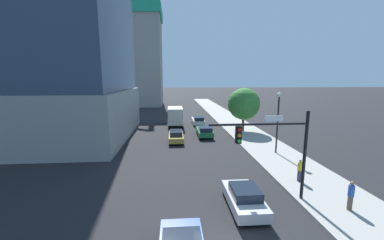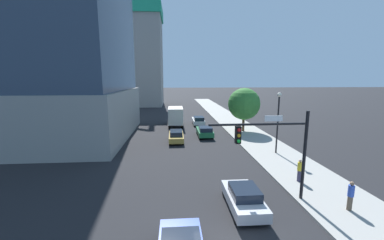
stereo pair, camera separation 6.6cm
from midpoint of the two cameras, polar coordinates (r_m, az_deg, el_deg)
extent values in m
cube|color=#9E9B93|center=(32.01, 14.63, -4.27)|extent=(5.37, 120.00, 0.15)
cube|color=gray|center=(36.53, -32.96, 1.06)|extent=(22.78, 19.64, 6.26)
cube|color=gray|center=(72.04, -12.54, 14.51)|extent=(12.42, 13.28, 27.55)
cube|color=#1E9E70|center=(74.08, -12.93, 24.01)|extent=(13.16, 14.07, 3.00)
cube|color=gold|center=(68.15, -9.88, 18.18)|extent=(0.90, 0.90, 35.38)
cylinder|color=black|center=(16.52, 25.39, -7.81)|extent=(0.20, 0.20, 5.68)
cylinder|color=black|center=(14.75, 15.71, -1.01)|extent=(6.07, 0.14, 0.14)
cube|color=black|center=(14.50, 11.00, -3.52)|extent=(0.32, 0.36, 1.05)
sphere|color=red|center=(14.25, 11.25, -2.37)|extent=(0.22, 0.22, 0.22)
sphere|color=orange|center=(14.32, 11.20, -3.70)|extent=(0.22, 0.22, 0.22)
sphere|color=green|center=(14.41, 11.16, -5.01)|extent=(0.22, 0.22, 0.22)
cube|color=white|center=(15.03, 19.03, 0.37)|extent=(1.10, 0.04, 0.36)
cylinder|color=black|center=(25.63, 19.84, -1.17)|extent=(0.16, 0.16, 5.85)
sphere|color=silver|center=(25.25, 20.25, 5.76)|extent=(0.44, 0.44, 0.44)
cylinder|color=brown|center=(35.47, 12.16, -0.79)|extent=(0.36, 0.36, 2.28)
sphere|color=#387F33|center=(35.06, 12.33, 3.81)|extent=(4.59, 4.59, 4.59)
cube|color=#1E6638|center=(32.27, 2.94, -2.86)|extent=(1.94, 4.58, 0.63)
cube|color=#19212D|center=(31.25, 3.17, -2.18)|extent=(1.63, 2.02, 0.54)
cylinder|color=black|center=(33.74, 1.15, -2.74)|extent=(0.22, 0.70, 0.70)
cylinder|color=black|center=(33.95, 4.03, -2.68)|extent=(0.22, 0.70, 0.70)
cylinder|color=black|center=(30.72, 1.72, -4.01)|extent=(0.22, 0.70, 0.70)
cylinder|color=black|center=(30.95, 4.88, -3.94)|extent=(0.22, 0.70, 0.70)
cylinder|color=black|center=(12.57, -7.16, -26.41)|extent=(0.22, 0.64, 0.64)
cylinder|color=black|center=(12.60, 1.46, -26.22)|extent=(0.22, 0.64, 0.64)
cube|color=#B7B7BC|center=(15.33, 12.26, -18.16)|extent=(1.86, 4.25, 0.61)
cube|color=#19212D|center=(14.90, 12.56, -16.54)|extent=(1.56, 1.96, 0.55)
cylinder|color=black|center=(16.49, 7.87, -16.88)|extent=(0.22, 0.68, 0.68)
cylinder|color=black|center=(16.90, 13.54, -16.39)|extent=(0.22, 0.68, 0.68)
cylinder|color=black|center=(14.05, 10.57, -22.11)|extent=(0.22, 0.68, 0.68)
cylinder|color=black|center=(14.52, 17.29, -21.26)|extent=(0.22, 0.68, 0.68)
cube|color=silver|center=(40.59, 1.38, -0.22)|extent=(1.88, 4.79, 0.66)
cube|color=#19212D|center=(39.46, 1.54, 0.38)|extent=(1.58, 2.44, 0.56)
cylinder|color=black|center=(42.16, 0.04, -0.22)|extent=(0.22, 0.63, 0.63)
cylinder|color=black|center=(42.32, 2.27, -0.19)|extent=(0.22, 0.63, 0.63)
cylinder|color=black|center=(38.97, 0.42, -1.06)|extent=(0.22, 0.63, 0.63)
cylinder|color=black|center=(39.15, 2.83, -1.03)|extent=(0.22, 0.63, 0.63)
cube|color=#AD8938|center=(29.67, -3.93, -4.09)|extent=(1.78, 4.46, 0.63)
cube|color=#19212D|center=(29.34, -3.94, -3.09)|extent=(1.49, 2.30, 0.53)
cylinder|color=black|center=(31.21, -5.39, -3.90)|extent=(0.22, 0.62, 0.62)
cylinder|color=black|center=(31.22, -2.52, -3.86)|extent=(0.22, 0.62, 0.62)
cylinder|color=black|center=(28.27, -5.48, -5.37)|extent=(0.22, 0.62, 0.62)
cylinder|color=black|center=(28.28, -2.30, -5.33)|extent=(0.22, 0.62, 0.62)
cube|color=silver|center=(41.59, -4.14, 1.43)|extent=(2.30, 1.83, 1.94)
cube|color=silver|center=(38.24, -4.10, 1.12)|extent=(2.30, 4.55, 2.52)
cylinder|color=black|center=(41.76, -5.51, -0.04)|extent=(0.30, 1.10, 1.10)
cylinder|color=black|center=(41.78, -2.73, 0.00)|extent=(0.30, 1.10, 1.10)
cylinder|color=black|center=(37.36, -5.61, -1.23)|extent=(0.30, 1.10, 1.10)
cylinder|color=black|center=(37.37, -2.51, -1.18)|extent=(0.30, 1.10, 1.10)
cylinder|color=#38334C|center=(19.92, 24.36, -12.15)|extent=(0.28, 0.28, 0.83)
cylinder|color=gold|center=(19.66, 24.51, -10.14)|extent=(0.34, 0.34, 0.64)
sphere|color=tan|center=(19.52, 24.60, -8.94)|extent=(0.23, 0.23, 0.23)
cylinder|color=brown|center=(17.33, 33.69, -16.27)|extent=(0.28, 0.28, 0.86)
cylinder|color=#2D4CB2|center=(17.03, 33.95, -13.95)|extent=(0.34, 0.34, 0.67)
sphere|color=#997051|center=(16.87, 34.10, -12.54)|extent=(0.23, 0.23, 0.23)
camera|label=1|loc=(0.03, -90.08, -0.01)|focal=22.11mm
camera|label=2|loc=(0.03, 89.92, 0.01)|focal=22.11mm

